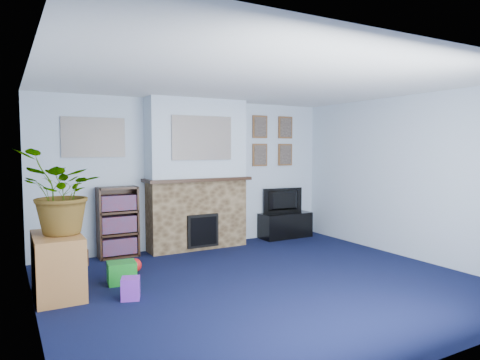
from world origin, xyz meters
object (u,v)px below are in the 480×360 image
tv_stand (285,225)px  television (285,201)px  bookshelf (118,224)px  sideboard (58,264)px

tv_stand → television: bearing=90.0°
bookshelf → sideboard: 1.69m
tv_stand → bookshelf: bookshelf is taller
tv_stand → sideboard: (-3.96, -1.29, 0.12)m
television → sideboard: television is taller
tv_stand → bookshelf: 3.00m
tv_stand → sideboard: size_ratio=1.08×
sideboard → bookshelf: bearing=54.3°
bookshelf → tv_stand: bearing=-1.5°
tv_stand → sideboard: 4.17m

